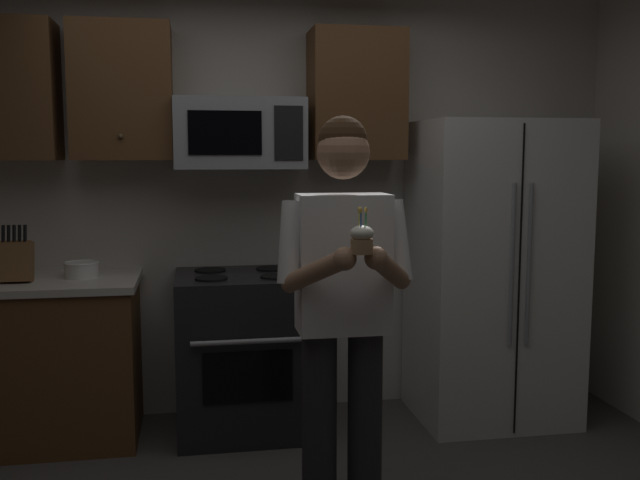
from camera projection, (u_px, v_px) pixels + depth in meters
The scene contains 10 objects.
wall_back at pixel (262, 203), 4.45m from camera, with size 4.40×0.10×2.60m, color beige.
oven_range at pixel (244, 352), 4.14m from camera, with size 0.76×0.70×0.93m.
microwave at pixel (239, 134), 4.10m from camera, with size 0.74×0.41×0.40m.
refrigerator at pixel (492, 271), 4.31m from camera, with size 0.90×0.75×1.80m.
cabinet_row_upper at pixel (136, 92), 4.03m from camera, with size 2.78×0.36×0.76m.
counter_left at pixel (7, 363), 3.93m from camera, with size 1.44×0.66×0.92m.
knife_block at pixel (16, 261), 3.83m from camera, with size 0.16×0.15×0.32m.
bowl_large_white at pixel (81, 269), 3.98m from camera, with size 0.19×0.19×0.09m.
person at pixel (343, 300), 2.99m from camera, with size 0.60×0.48×1.76m.
cupcake at pixel (362, 239), 2.64m from camera, with size 0.09×0.09×0.17m.
Camera 1 is at (-0.41, -2.69, 1.60)m, focal length 40.10 mm.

